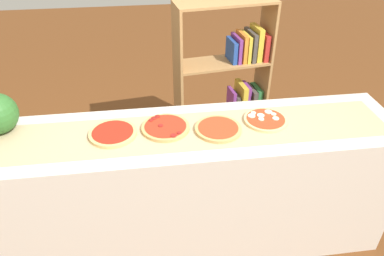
{
  "coord_description": "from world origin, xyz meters",
  "views": [
    {
      "loc": [
        -0.23,
        -1.74,
        2.14
      ],
      "look_at": [
        0.0,
        0.0,
        0.95
      ],
      "focal_mm": 34.08,
      "sensor_mm": 36.0,
      "label": 1
    }
  ],
  "objects_px": {
    "pizza_plain_2": "(218,129)",
    "pizza_mozzarella_3": "(265,120)",
    "bookshelf": "(232,93)",
    "pizza_pepperoni_1": "(165,127)",
    "pizza_plain_0": "(113,133)"
  },
  "relations": [
    {
      "from": "pizza_plain_2",
      "to": "pizza_mozzarella_3",
      "type": "xyz_separation_m",
      "value": [
        0.3,
        0.06,
        -0.0
      ]
    },
    {
      "from": "pizza_plain_2",
      "to": "pizza_mozzarella_3",
      "type": "relative_size",
      "value": 1.04
    },
    {
      "from": "pizza_mozzarella_3",
      "to": "bookshelf",
      "type": "xyz_separation_m",
      "value": [
        0.0,
        0.84,
        -0.27
      ]
    },
    {
      "from": "pizza_pepperoni_1",
      "to": "pizza_plain_2",
      "type": "xyz_separation_m",
      "value": [
        0.3,
        -0.05,
        -0.0
      ]
    },
    {
      "from": "pizza_plain_0",
      "to": "pizza_mozzarella_3",
      "type": "height_order",
      "value": "pizza_mozzarella_3"
    },
    {
      "from": "bookshelf",
      "to": "pizza_plain_2",
      "type": "bearing_deg",
      "value": -108.87
    },
    {
      "from": "bookshelf",
      "to": "pizza_pepperoni_1",
      "type": "bearing_deg",
      "value": -125.94
    },
    {
      "from": "pizza_plain_0",
      "to": "pizza_pepperoni_1",
      "type": "bearing_deg",
      "value": 3.97
    },
    {
      "from": "pizza_plain_0",
      "to": "pizza_mozzarella_3",
      "type": "distance_m",
      "value": 0.91
    },
    {
      "from": "pizza_plain_0",
      "to": "pizza_plain_2",
      "type": "relative_size",
      "value": 1.0
    },
    {
      "from": "pizza_plain_2",
      "to": "pizza_mozzarella_3",
      "type": "height_order",
      "value": "pizza_mozzarella_3"
    },
    {
      "from": "pizza_mozzarella_3",
      "to": "bookshelf",
      "type": "distance_m",
      "value": 0.88
    },
    {
      "from": "pizza_plain_2",
      "to": "bookshelf",
      "type": "xyz_separation_m",
      "value": [
        0.31,
        0.9,
        -0.27
      ]
    },
    {
      "from": "pizza_pepperoni_1",
      "to": "pizza_plain_2",
      "type": "bearing_deg",
      "value": -10.19
    },
    {
      "from": "bookshelf",
      "to": "pizza_mozzarella_3",
      "type": "bearing_deg",
      "value": -90.21
    }
  ]
}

